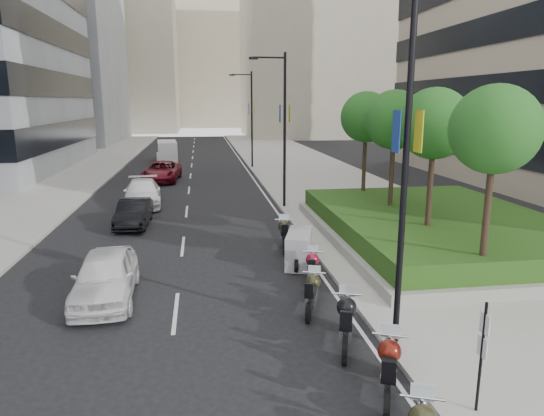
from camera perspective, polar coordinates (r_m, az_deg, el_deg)
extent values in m
plane|color=black|center=(11.87, -4.52, -19.66)|extent=(160.00, 160.00, 0.00)
cube|color=#9E9B93|center=(41.65, 5.01, 3.81)|extent=(10.00, 100.00, 0.15)
cube|color=#9E9B93|center=(42.10, -24.06, 2.86)|extent=(8.00, 100.00, 0.15)
cube|color=silver|center=(40.76, -2.27, 3.56)|extent=(0.12, 100.00, 0.01)
cube|color=silver|center=(40.55, -9.61, 3.35)|extent=(0.12, 100.00, 0.01)
cube|color=gray|center=(83.85, -25.81, 17.23)|extent=(22.00, 26.00, 30.00)
cube|color=#B7AD93|center=(93.57, 5.97, 19.58)|extent=(28.00, 24.00, 36.00)
cube|color=#B7AD93|center=(111.92, -18.18, 17.35)|extent=(26.00, 24.00, 34.00)
cube|color=#B7AD93|center=(130.69, -7.61, 17.93)|extent=(30.00, 24.00, 38.00)
cube|color=gray|center=(23.44, 18.81, -2.94)|extent=(10.00, 14.00, 0.40)
cube|color=#204112|center=(23.30, 18.91, -1.52)|extent=(9.40, 13.40, 0.80)
cylinder|color=#332319|center=(17.15, 23.88, -1.28)|extent=(0.22, 0.22, 4.00)
sphere|color=#1A5019|center=(16.75, 24.76, 8.41)|extent=(2.80, 2.80, 2.80)
cylinder|color=#332319|center=(20.55, 18.02, 1.31)|extent=(0.22, 0.22, 4.00)
sphere|color=#1A5019|center=(20.23, 18.57, 9.40)|extent=(2.80, 2.80, 2.80)
cylinder|color=#332319|center=(24.14, 13.85, 3.15)|extent=(0.22, 0.22, 4.00)
sphere|color=#1A5019|center=(23.86, 14.22, 10.03)|extent=(2.80, 2.80, 2.80)
cylinder|color=#332319|center=(27.84, 10.77, 4.49)|extent=(0.22, 0.22, 4.00)
sphere|color=#1A5019|center=(27.60, 11.01, 10.46)|extent=(2.80, 2.80, 2.80)
cylinder|color=black|center=(12.22, 15.34, 3.51)|extent=(0.16, 0.16, 9.00)
cube|color=yellow|center=(12.22, 16.86, 8.62)|extent=(0.02, 0.45, 1.00)
cube|color=navy|center=(11.99, 14.41, 8.70)|extent=(0.02, 0.45, 1.00)
cylinder|color=black|center=(28.53, 1.50, 8.83)|extent=(0.16, 0.16, 9.00)
cylinder|color=black|center=(28.43, -0.32, 17.29)|extent=(1.80, 0.10, 0.10)
cube|color=black|center=(28.31, -2.21, 17.20)|extent=(0.50, 0.22, 0.14)
cube|color=yellow|center=(28.53, 2.07, 11.03)|extent=(0.02, 0.45, 1.00)
cube|color=navy|center=(28.43, 0.94, 11.04)|extent=(0.02, 0.45, 1.00)
cylinder|color=black|center=(46.34, -2.39, 10.22)|extent=(0.16, 0.16, 9.00)
cylinder|color=black|center=(46.28, -3.58, 15.40)|extent=(1.80, 0.10, 0.10)
cube|color=black|center=(46.21, -4.74, 15.33)|extent=(0.50, 0.22, 0.14)
cube|color=yellow|center=(46.34, -2.05, 11.58)|extent=(0.02, 0.45, 1.00)
cube|color=navy|center=(46.28, -2.75, 11.57)|extent=(0.02, 0.45, 1.00)
cylinder|color=black|center=(10.93, 23.36, -16.21)|extent=(0.06, 0.06, 2.50)
cube|color=silver|center=(10.58, 23.74, -12.38)|extent=(0.02, 0.32, 0.42)
cube|color=silver|center=(10.79, 23.50, -14.80)|extent=(0.02, 0.32, 0.42)
cylinder|color=silver|center=(9.64, 17.28, -20.55)|extent=(0.75, 0.33, 0.05)
cylinder|color=black|center=(10.69, 13.35, -21.85)|extent=(0.38, 0.67, 0.67)
cylinder|color=black|center=(12.17, 13.56, -17.29)|extent=(0.38, 0.67, 0.67)
cube|color=silver|center=(11.28, 13.50, -18.77)|extent=(0.66, 0.98, 0.46)
sphere|color=#60150C|center=(11.39, 13.65, -16.06)|extent=(0.52, 0.52, 0.52)
cube|color=black|center=(10.83, 13.56, -18.07)|extent=(0.60, 0.87, 0.17)
cylinder|color=silver|center=(11.54, 13.75, -14.34)|extent=(0.76, 0.36, 0.05)
cylinder|color=black|center=(12.47, 8.55, -16.26)|extent=(0.34, 0.70, 0.69)
cylinder|color=black|center=(14.06, 8.74, -12.79)|extent=(0.34, 0.70, 0.69)
cube|color=silver|center=(13.12, 8.67, -13.79)|extent=(0.61, 1.00, 0.47)
sphere|color=black|center=(13.28, 8.77, -11.46)|extent=(0.53, 0.53, 0.53)
cube|color=black|center=(12.67, 8.69, -13.01)|extent=(0.56, 0.89, 0.18)
cylinder|color=silver|center=(13.46, 8.83, -9.99)|extent=(0.80, 0.31, 0.06)
cylinder|color=black|center=(14.42, 4.29, -12.18)|extent=(0.32, 0.61, 0.61)
cylinder|color=black|center=(15.85, 5.04, -9.85)|extent=(0.32, 0.61, 0.61)
cube|color=silver|center=(15.02, 4.67, -10.45)|extent=(0.56, 0.88, 0.41)
sphere|color=#2D2B19|center=(15.18, 4.85, -8.69)|extent=(0.47, 0.47, 0.47)
cube|color=black|center=(14.63, 4.55, -9.76)|extent=(0.51, 0.78, 0.16)
cylinder|color=silver|center=(15.35, 4.98, -7.58)|extent=(0.70, 0.30, 0.05)
cylinder|color=black|center=(16.41, 4.61, -9.04)|extent=(0.27, 0.62, 0.61)
cylinder|color=black|center=(17.88, 4.80, -7.20)|extent=(0.27, 0.62, 0.61)
cube|color=silver|center=(17.04, 4.71, -7.61)|extent=(0.50, 0.88, 0.41)
sphere|color=maroon|center=(17.22, 4.77, -6.08)|extent=(0.47, 0.47, 0.47)
cube|color=black|center=(16.66, 4.70, -6.94)|extent=(0.46, 0.78, 0.16)
cylinder|color=silver|center=(17.41, 4.82, -5.13)|extent=(0.71, 0.24, 0.05)
cylinder|color=black|center=(18.34, 2.96, -6.59)|extent=(0.30, 0.65, 0.65)
cylinder|color=black|center=(19.92, 3.40, -5.04)|extent=(0.30, 0.65, 0.65)
cube|color=gray|center=(19.02, 3.20, -4.77)|extent=(1.47, 2.35, 1.30)
cylinder|color=black|center=(20.38, 1.51, -4.59)|extent=(0.22, 0.67, 0.66)
cylinder|color=black|center=(22.03, 1.35, -3.28)|extent=(0.22, 0.67, 0.66)
cube|color=silver|center=(21.10, 1.43, -3.48)|extent=(0.44, 0.95, 0.45)
sphere|color=#2B2617|center=(21.34, 1.40, -2.16)|extent=(0.51, 0.51, 0.51)
cube|color=black|center=(20.70, 1.47, -2.81)|extent=(0.41, 0.84, 0.17)
cylinder|color=silver|center=(21.56, 1.38, -1.36)|extent=(0.79, 0.16, 0.05)
imported|color=white|center=(16.66, -19.00, -7.59)|extent=(2.06, 4.71, 1.58)
imported|color=black|center=(25.89, -15.94, -0.56)|extent=(1.60, 4.22, 1.38)
imported|color=white|center=(30.88, -15.00, 1.72)|extent=(2.59, 5.51, 1.55)
imported|color=maroon|center=(40.05, -12.84, 4.23)|extent=(3.09, 5.88, 1.58)
cube|color=white|center=(53.32, -12.21, 6.54)|extent=(2.37, 5.23, 2.14)
cube|color=white|center=(51.46, -12.32, 5.76)|extent=(2.03, 1.38, 1.12)
cylinder|color=black|center=(51.65, -13.20, 5.52)|extent=(0.25, 0.71, 0.71)
cylinder|color=black|center=(51.54, -11.39, 5.59)|extent=(0.25, 0.71, 0.71)
cylinder|color=black|center=(55.07, -12.92, 5.95)|extent=(0.25, 0.71, 0.71)
cylinder|color=black|center=(54.97, -11.22, 6.01)|extent=(0.25, 0.71, 0.71)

